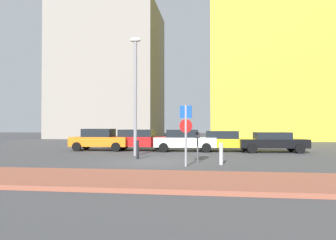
{
  "coord_description": "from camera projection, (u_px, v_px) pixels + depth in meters",
  "views": [
    {
      "loc": [
        2.9,
        -15.7,
        1.83
      ],
      "look_at": [
        0.66,
        1.21,
        2.11
      ],
      "focal_mm": 33.97,
      "sensor_mm": 36.0,
      "label": 1
    }
  ],
  "objects": [
    {
      "name": "ground_plane",
      "position": [
        152.0,
        162.0,
        15.91
      ],
      "size": [
        120.0,
        120.0,
        0.0
      ],
      "primitive_type": "plane",
      "color": "#424244"
    },
    {
      "name": "sidewalk_brick",
      "position": [
        120.0,
        179.0,
        10.34
      ],
      "size": [
        40.0,
        3.57,
        0.14
      ],
      "primitive_type": "cube",
      "color": "#93513D",
      "rests_on": "ground"
    },
    {
      "name": "parked_car_orange",
      "position": [
        100.0,
        139.0,
        23.04
      ],
      "size": [
        4.18,
        2.0,
        1.57
      ],
      "color": "orange",
      "rests_on": "ground"
    },
    {
      "name": "parked_car_red",
      "position": [
        140.0,
        139.0,
        23.03
      ],
      "size": [
        4.64,
        2.16,
        1.52
      ],
      "color": "red",
      "rests_on": "ground"
    },
    {
      "name": "parked_car_white",
      "position": [
        184.0,
        140.0,
        22.24
      ],
      "size": [
        4.37,
        2.13,
        1.51
      ],
      "color": "white",
      "rests_on": "ground"
    },
    {
      "name": "parked_car_yellow",
      "position": [
        224.0,
        141.0,
        22.25
      ],
      "size": [
        4.26,
        2.09,
        1.43
      ],
      "color": "gold",
      "rests_on": "ground"
    },
    {
      "name": "parked_car_black",
      "position": [
        272.0,
        142.0,
        21.48
      ],
      "size": [
        4.61,
        2.23,
        1.36
      ],
      "color": "black",
      "rests_on": "ground"
    },
    {
      "name": "parking_sign_post",
      "position": [
        186.0,
        128.0,
        14.11
      ],
      "size": [
        0.59,
        0.19,
        2.73
      ],
      "color": "gray",
      "rests_on": "ground"
    },
    {
      "name": "parking_meter",
      "position": [
        198.0,
        143.0,
        15.4
      ],
      "size": [
        0.18,
        0.14,
        1.49
      ],
      "color": "#4C4C51",
      "rests_on": "ground"
    },
    {
      "name": "street_lamp",
      "position": [
        135.0,
        86.0,
        19.14
      ],
      "size": [
        0.7,
        0.36,
        7.15
      ],
      "color": "gray",
      "rests_on": "ground"
    },
    {
      "name": "traffic_bollard_near",
      "position": [
        221.0,
        154.0,
        14.71
      ],
      "size": [
        0.18,
        0.18,
        1.01
      ],
      "primitive_type": "cylinder",
      "color": "#B7B7BC",
      "rests_on": "ground"
    },
    {
      "name": "traffic_bollard_mid",
      "position": [
        138.0,
        150.0,
        17.21
      ],
      "size": [
        0.15,
        0.15,
        1.01
      ],
      "primitive_type": "cylinder",
      "color": "black",
      "rests_on": "ground"
    },
    {
      "name": "building_colorful_midrise",
      "position": [
        273.0,
        22.0,
        42.06
      ],
      "size": [
        16.43,
        12.8,
        31.03
      ],
      "primitive_type": "cube",
      "color": "gold",
      "rests_on": "ground"
    },
    {
      "name": "building_under_construction",
      "position": [
        110.0,
        74.0,
        47.81
      ],
      "size": [
        14.78,
        12.68,
        19.19
      ],
      "primitive_type": "cube",
      "color": "gray",
      "rests_on": "ground"
    }
  ]
}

